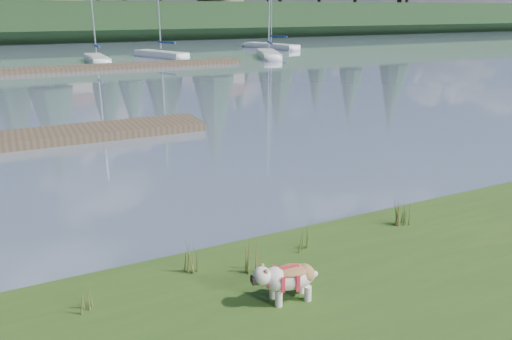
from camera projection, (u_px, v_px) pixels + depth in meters
ground at (42, 72)px, 35.35m from camera, size 200.00×200.00×0.00m
ridge at (16, 22)px, 71.22m from camera, size 200.00×20.00×5.00m
bulldog at (289, 277)px, 6.94m from camera, size 0.97×0.47×0.57m
dock_far at (71, 68)px, 36.15m from camera, size 26.00×2.20×0.30m
sailboat_bg_2 at (96, 58)px, 41.77m from camera, size 1.51×6.90×10.45m
sailboat_bg_3 at (157, 54)px, 46.04m from camera, size 3.84×7.30×10.75m
sailboat_bg_4 at (268, 53)px, 46.29m from camera, size 4.18×7.77×11.43m
sailboat_bg_5 at (267, 45)px, 56.30m from camera, size 3.76×8.57×11.99m
weed_0 at (191, 257)px, 7.73m from camera, size 0.17×0.14×0.60m
weed_1 at (250, 257)px, 7.75m from camera, size 0.17×0.14×0.54m
weed_2 at (395, 210)px, 9.31m from camera, size 0.17×0.14×0.79m
weed_3 at (86, 298)px, 6.74m from camera, size 0.17×0.14×0.46m
weed_4 at (304, 241)px, 8.42m from camera, size 0.17×0.14×0.43m
weed_5 at (407, 214)px, 9.44m from camera, size 0.17×0.14×0.51m
mud_lip at (188, 270)px, 8.40m from camera, size 60.00×0.50×0.14m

